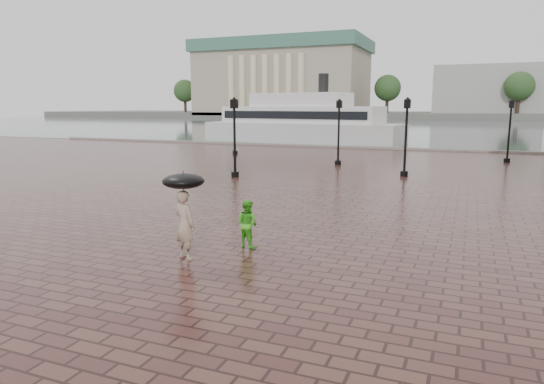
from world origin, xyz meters
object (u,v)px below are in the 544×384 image
at_px(street_lamps, 343,132).
at_px(adult_pedestrian, 185,225).
at_px(ferry_near, 301,122).
at_px(child_pedestrian, 247,224).

xyz_separation_m(street_lamps, adult_pedestrian, (1.21, -21.77, -1.40)).
bearing_deg(ferry_near, child_pedestrian, -64.77).
height_order(street_lamps, ferry_near, ferry_near).
relative_size(street_lamps, adult_pedestrian, 11.55).
height_order(street_lamps, adult_pedestrian, street_lamps).
bearing_deg(street_lamps, child_pedestrian, -83.54).
height_order(adult_pedestrian, ferry_near, ferry_near).
relative_size(street_lamps, ferry_near, 0.92).
relative_size(child_pedestrian, ferry_near, 0.06).
xyz_separation_m(adult_pedestrian, child_pedestrian, (1.07, 1.60, -0.23)).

